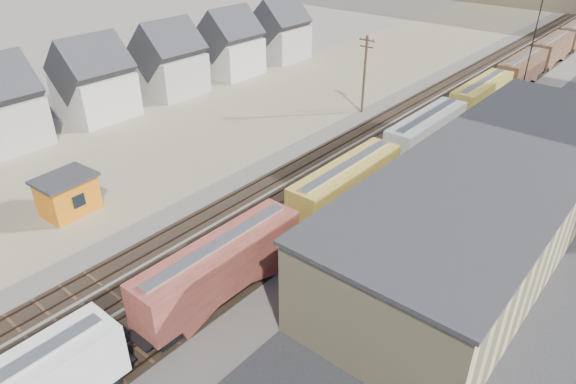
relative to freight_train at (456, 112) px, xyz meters
The scene contains 10 objects.
ground 43.17m from the freight_train, 95.06° to the right, with size 300.00×300.00×0.00m, color #6B6356.
ballast_bed 8.50m from the freight_train, 118.21° to the left, with size 18.00×200.00×0.06m, color #4C4742.
dirt_yard 24.14m from the freight_train, behind, with size 24.00×180.00×0.03m, color #84785B.
rail_tracks 8.73m from the freight_train, 121.55° to the left, with size 11.40×200.00×0.24m.
freight_train is the anchor object (origin of this frame).
warehouse 21.14m from the freight_train, 58.03° to the right, with size 12.40×40.40×7.25m.
utility_pole_north 12.59m from the freight_train, behind, with size 2.20×0.32×10.00m.
radio_mast 18.35m from the freight_train, 82.66° to the left, with size 1.20×0.16×18.00m.
townhouse_row 41.86m from the freight_train, 154.64° to the right, with size 8.15×68.16×10.47m.
maintenance_shed 43.17m from the freight_train, 115.83° to the right, with size 4.07×5.11×3.58m.
Camera 1 is at (25.25, -13.50, 24.66)m, focal length 32.00 mm.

